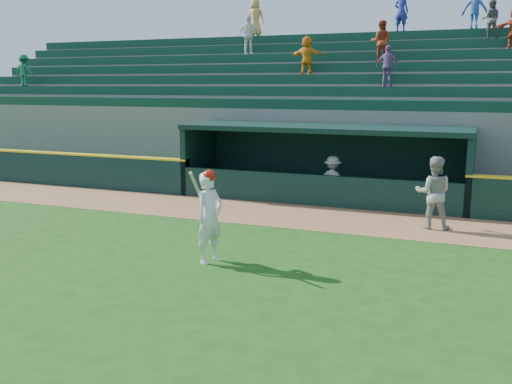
# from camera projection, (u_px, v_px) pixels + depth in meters

# --- Properties ---
(ground) EXTENTS (120.00, 120.00, 0.00)m
(ground) POSITION_uv_depth(u_px,v_px,m) (228.00, 264.00, 12.19)
(ground) COLOR #1B4A12
(ground) RESTS_ON ground
(warning_track) EXTENTS (40.00, 3.00, 0.01)m
(warning_track) POSITION_uv_depth(u_px,v_px,m) (298.00, 216.00, 16.66)
(warning_track) COLOR #97633C
(warning_track) RESTS_ON ground
(field_wall_left) EXTENTS (15.50, 0.30, 1.20)m
(field_wall_left) POSITION_uv_depth(u_px,v_px,m) (14.00, 167.00, 22.50)
(field_wall_left) COLOR black
(field_wall_left) RESTS_ON ground
(wall_stripe_left) EXTENTS (15.50, 0.32, 0.06)m
(wall_stripe_left) POSITION_uv_depth(u_px,v_px,m) (13.00, 151.00, 22.38)
(wall_stripe_left) COLOR yellow
(wall_stripe_left) RESTS_ON field_wall_left
(dugout_player_front) EXTENTS (1.02, 0.84, 1.94)m
(dugout_player_front) POSITION_uv_depth(u_px,v_px,m) (433.00, 193.00, 15.08)
(dugout_player_front) COLOR #989893
(dugout_player_front) RESTS_ON ground
(dugout_player_inside) EXTENTS (1.07, 0.71, 1.56)m
(dugout_player_inside) POSITION_uv_depth(u_px,v_px,m) (333.00, 180.00, 18.21)
(dugout_player_inside) COLOR #A0A09B
(dugout_player_inside) RESTS_ON ground
(dugout) EXTENTS (9.40, 2.80, 2.46)m
(dugout) POSITION_uv_depth(u_px,v_px,m) (326.00, 158.00, 19.25)
(dugout) COLOR slate
(dugout) RESTS_ON ground
(stands) EXTENTS (34.50, 6.25, 7.62)m
(stands) POSITION_uv_depth(u_px,v_px,m) (355.00, 119.00, 23.23)
(stands) COLOR slate
(stands) RESTS_ON ground
(batter_at_plate) EXTENTS (0.67, 0.90, 2.04)m
(batter_at_plate) POSITION_uv_depth(u_px,v_px,m) (210.00, 217.00, 12.18)
(batter_at_plate) COLOR white
(batter_at_plate) RESTS_ON ground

